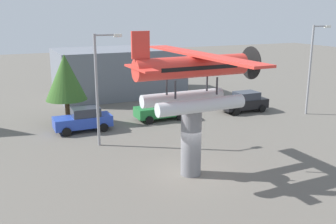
# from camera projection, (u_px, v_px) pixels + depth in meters

# --- Properties ---
(ground_plane) EXTENTS (140.00, 140.00, 0.00)m
(ground_plane) POSITION_uv_depth(u_px,v_px,m) (191.00, 174.00, 21.19)
(ground_plane) COLOR #605B54
(display_pedestal) EXTENTS (1.10, 1.10, 3.73)m
(display_pedestal) POSITION_uv_depth(u_px,v_px,m) (191.00, 142.00, 20.72)
(display_pedestal) COLOR slate
(display_pedestal) RESTS_ON ground
(floatplane_monument) EXTENTS (6.94, 10.42, 4.00)m
(floatplane_monument) POSITION_uv_depth(u_px,v_px,m) (194.00, 76.00, 19.89)
(floatplane_monument) COLOR silver
(floatplane_monument) RESTS_ON display_pedestal
(car_mid_blue) EXTENTS (4.20, 2.02, 1.76)m
(car_mid_blue) POSITION_uv_depth(u_px,v_px,m) (83.00, 119.00, 28.73)
(car_mid_blue) COLOR #2847B7
(car_mid_blue) RESTS_ON ground
(car_far_green) EXTENTS (4.20, 2.02, 1.76)m
(car_far_green) POSITION_uv_depth(u_px,v_px,m) (161.00, 109.00, 31.74)
(car_far_green) COLOR #237A38
(car_far_green) RESTS_ON ground
(car_distant_black) EXTENTS (4.20, 2.02, 1.76)m
(car_distant_black) POSITION_uv_depth(u_px,v_px,m) (244.00, 102.00, 34.29)
(car_distant_black) COLOR black
(car_distant_black) RESTS_ON ground
(streetlight_primary) EXTENTS (1.84, 0.28, 7.29)m
(streetlight_primary) POSITION_uv_depth(u_px,v_px,m) (100.00, 82.00, 24.79)
(streetlight_primary) COLOR gray
(streetlight_primary) RESTS_ON ground
(streetlight_secondary) EXTENTS (1.84, 0.28, 7.55)m
(streetlight_secondary) POSITION_uv_depth(u_px,v_px,m) (312.00, 63.00, 32.64)
(streetlight_secondary) COLOR gray
(streetlight_secondary) RESTS_ON ground
(storefront_building) EXTENTS (12.75, 7.80, 4.85)m
(storefront_building) POSITION_uv_depth(u_px,v_px,m) (118.00, 72.00, 41.09)
(storefront_building) COLOR slate
(storefront_building) RESTS_ON ground
(tree_east) EXTENTS (3.19, 3.19, 5.47)m
(tree_east) POSITION_uv_depth(u_px,v_px,m) (65.00, 77.00, 29.91)
(tree_east) COLOR brown
(tree_east) RESTS_ON ground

